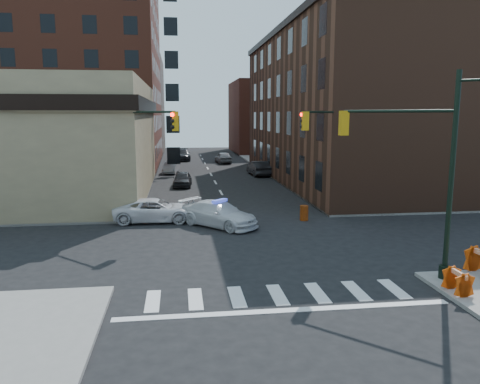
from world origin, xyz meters
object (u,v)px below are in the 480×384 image
object	(u,v)px
police_car	(219,214)
pedestrian_a	(97,201)
barrel_road	(304,213)
pickup	(156,210)
parked_car_wnear	(182,179)
pedestrian_b	(80,206)
parked_car_wfar	(171,167)
parked_car_enear	(259,168)
barricade_nw_a	(81,212)
barrel_bank	(146,215)

from	to	relation	value
police_car	pedestrian_a	xyz separation A→B (m)	(-7.48, 3.46, 0.33)
barrel_road	pedestrian_a	bearing A→B (deg)	168.53
pickup	pedestrian_a	world-z (taller)	pedestrian_a
parked_car_wnear	pedestrian_b	xyz separation A→B (m)	(-6.28, -13.80, 0.39)
parked_car_wnear	parked_car_wfar	xyz separation A→B (m)	(-1.16, 9.91, -0.02)
pickup	police_car	bearing A→B (deg)	-112.44
pickup	barrel_road	bearing A→B (deg)	-93.19
parked_car_enear	pedestrian_a	bearing A→B (deg)	50.28
parked_car_wnear	parked_car_enear	xyz separation A→B (m)	(8.20, 6.75, 0.10)
pickup	parked_car_wfar	size ratio (longest dim) A/B	1.27
pickup	pedestrian_a	distance (m)	4.15
parked_car_wfar	pickup	bearing A→B (deg)	-83.81
barricade_nw_a	barrel_bank	bearing A→B (deg)	-14.64
pickup	barricade_nw_a	bearing A→B (deg)	85.13
parked_car_enear	barrel_bank	world-z (taller)	parked_car_enear
pickup	barrel_road	xyz separation A→B (m)	(9.12, -0.87, -0.24)
barrel_bank	barrel_road	bearing A→B (deg)	-3.98
parked_car_wfar	pedestrian_a	distance (m)	22.60
barrel_road	barricade_nw_a	bearing A→B (deg)	173.97
parked_car_wnear	barricade_nw_a	bearing A→B (deg)	-111.44
pickup	barrel_bank	bearing A→B (deg)	112.07
barrel_bank	pedestrian_b	bearing A→B (deg)	174.23
barricade_nw_a	barrel_road	bearing A→B (deg)	-9.75
parked_car_wfar	parked_car_wnear	bearing A→B (deg)	-75.68
pedestrian_b	barrel_bank	world-z (taller)	pedestrian_b
parked_car_wfar	parked_car_enear	world-z (taller)	parked_car_enear
parked_car_wfar	pedestrian_a	xyz separation A→B (m)	(-4.35, -22.17, 0.40)
police_car	pickup	distance (m)	4.11
barrel_road	barricade_nw_a	distance (m)	13.75
pickup	barrel_bank	xyz separation A→B (m)	(-0.56, -0.20, -0.24)
parked_car_wfar	parked_car_enear	size ratio (longest dim) A/B	0.84
parked_car_wfar	barricade_nw_a	size ratio (longest dim) A/B	3.19
police_car	barricade_nw_a	bearing A→B (deg)	119.83
parked_car_wnear	parked_car_enear	bearing A→B (deg)	43.21
parked_car_wfar	pedestrian_b	bearing A→B (deg)	-94.54
parked_car_wnear	pedestrian_b	size ratio (longest dim) A/B	2.17
pickup	pedestrian_a	xyz separation A→B (m)	(-3.75, 1.74, 0.35)
parked_car_wfar	barrel_road	xyz separation A→B (m)	(8.52, -24.78, -0.19)
pedestrian_a	pickup	bearing A→B (deg)	-25.44
pickup	parked_car_enear	xyz separation A→B (m)	(9.96, 20.74, 0.08)
police_car	pickup	world-z (taller)	police_car
pedestrian_b	parked_car_enear	bearing A→B (deg)	55.31
barrel_bank	parked_car_wnear	bearing A→B (deg)	80.73
pedestrian_b	barricade_nw_a	world-z (taller)	pedestrian_b
police_car	barricade_nw_a	distance (m)	8.60
pedestrian_b	barricade_nw_a	bearing A→B (deg)	96.97
parked_car_enear	pedestrian_a	distance (m)	23.44
pedestrian_b	barrel_road	distance (m)	13.69
parked_car_wnear	pedestrian_b	bearing A→B (deg)	-110.70
pedestrian_a	barrel_bank	world-z (taller)	pedestrian_a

